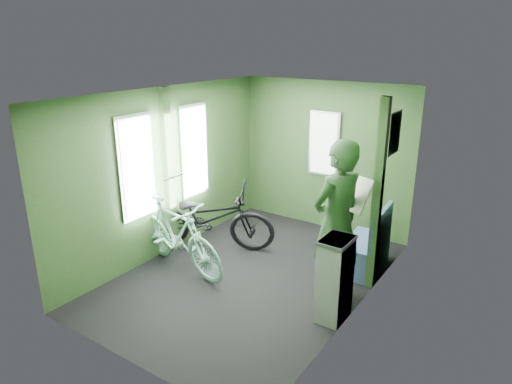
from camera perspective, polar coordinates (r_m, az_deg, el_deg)
room at (r=5.45m, az=-0.68°, el=3.24°), size 4.00×4.02×2.31m
bicycle_black at (r=6.67m, az=-5.85°, el=-7.09°), size 2.07×1.53×1.11m
bicycle_mint at (r=6.16m, az=-9.58°, el=-9.56°), size 1.77×0.93×1.07m
passenger at (r=5.14m, az=10.01°, el=-3.82°), size 0.68×0.83×1.89m
waste_box at (r=4.97m, az=9.79°, el=-10.72°), size 0.28×0.39×0.94m
bench_seat at (r=6.14m, az=13.57°, el=-7.24°), size 0.51×0.85×0.87m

